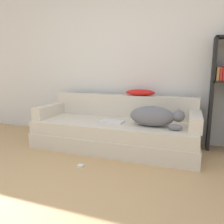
{
  "coord_description": "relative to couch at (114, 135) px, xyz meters",
  "views": [
    {
      "loc": [
        1.1,
        -1.01,
        1.09
      ],
      "look_at": [
        0.11,
        1.74,
        0.54
      ],
      "focal_mm": 35.0,
      "sensor_mm": 36.0,
      "label": 1
    }
  ],
  "objects": [
    {
      "name": "couch_arm_left",
      "position": [
        -1.07,
        -0.01,
        0.29
      ],
      "size": [
        0.15,
        0.69,
        0.18
      ],
      "color": "beige",
      "rests_on": "couch"
    },
    {
      "name": "throw_pillow",
      "position": [
        0.28,
        0.38,
        0.58
      ],
      "size": [
        0.45,
        0.22,
        0.09
      ],
      "color": "red",
      "rests_on": "couch_backrest"
    },
    {
      "name": "couch",
      "position": [
        0.0,
        0.0,
        0.0
      ],
      "size": [
        2.29,
        0.88,
        0.39
      ],
      "color": "beige",
      "rests_on": "ground_plane"
    },
    {
      "name": "bookshelf",
      "position": [
        1.41,
        0.43,
        0.68
      ],
      "size": [
        0.33,
        0.26,
        1.53
      ],
      "color": "black",
      "rests_on": "ground_plane"
    },
    {
      "name": "laptop",
      "position": [
        -0.02,
        -0.06,
        0.21
      ],
      "size": [
        0.34,
        0.22,
        0.02
      ],
      "rotation": [
        0.0,
        0.0,
        -0.04
      ],
      "color": "silver",
      "rests_on": "couch"
    },
    {
      "name": "couch_arm_right",
      "position": [
        1.07,
        -0.01,
        0.29
      ],
      "size": [
        0.15,
        0.69,
        0.18
      ],
      "color": "beige",
      "rests_on": "couch"
    },
    {
      "name": "couch_backrest",
      "position": [
        0.0,
        0.37,
        0.36
      ],
      "size": [
        2.25,
        0.15,
        0.34
      ],
      "color": "beige",
      "rests_on": "couch"
    },
    {
      "name": "wall_back",
      "position": [
        -0.11,
        0.61,
        1.16
      ],
      "size": [
        7.24,
        0.06,
        2.7
      ],
      "color": "silver",
      "rests_on": "ground_plane"
    },
    {
      "name": "dog",
      "position": [
        0.58,
        -0.1,
        0.33
      ],
      "size": [
        0.69,
        0.31,
        0.26
      ],
      "color": "slate",
      "rests_on": "couch"
    },
    {
      "name": "power_adapter",
      "position": [
        -0.15,
        -0.75,
        -0.18
      ],
      "size": [
        0.06,
        0.06,
        0.02
      ],
      "color": "silver",
      "rests_on": "ground_plane"
    }
  ]
}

